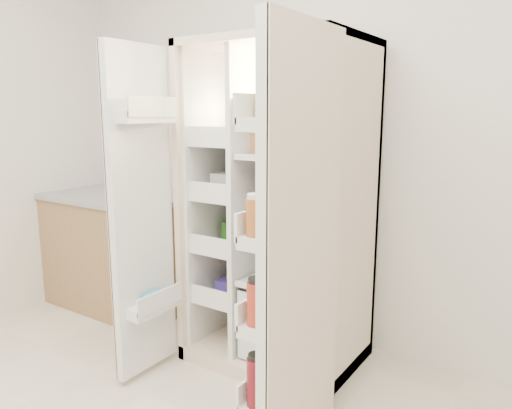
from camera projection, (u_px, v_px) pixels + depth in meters
The scene contains 5 objects.
wall_back at pixel (327, 125), 2.90m from camera, with size 4.00×0.02×2.70m, color silver.
refrigerator at pixel (285, 232), 2.77m from camera, with size 0.92×0.70×1.80m.
freezer_door at pixel (142, 215), 2.54m from camera, with size 0.15×0.40×1.72m.
fridge_door at pixel (297, 253), 1.93m from camera, with size 0.17×0.58×1.72m.
kitchen_counter at pixel (116, 250), 3.58m from camera, with size 1.15×0.61×0.84m.
Camera 1 is at (1.28, -0.68, 1.42)m, focal length 34.00 mm.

